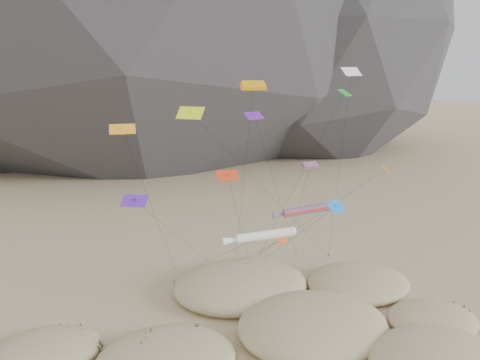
# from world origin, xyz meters

# --- Properties ---
(dunes) EXTENTS (49.44, 38.39, 3.87)m
(dunes) POSITION_xyz_m (-0.61, 5.04, 0.74)
(dunes) COLOR #CCB789
(dunes) RESTS_ON ground
(dune_grass) EXTENTS (42.76, 27.55, 1.45)m
(dune_grass) POSITION_xyz_m (0.13, 4.18, 0.82)
(dune_grass) COLOR black
(dune_grass) RESTS_ON ground
(kite_stakes) EXTENTS (23.19, 5.53, 0.30)m
(kite_stakes) POSITION_xyz_m (1.45, 23.76, 0.15)
(kite_stakes) COLOR #3F2D1E
(kite_stakes) RESTS_ON ground
(rainbow_tube_kite) EXTENTS (7.14, 12.44, 11.70)m
(rainbow_tube_kite) POSITION_xyz_m (5.53, 12.82, 10.90)
(rainbow_tube_kite) COLOR red
(rainbow_tube_kite) RESTS_ON ground
(white_tube_kite) EXTENTS (7.32, 19.97, 11.86)m
(white_tube_kite) POSITION_xyz_m (-2.36, 6.38, 11.12)
(white_tube_kite) COLOR white
(white_tube_kite) RESTS_ON ground
(orange_parafoil) EXTENTS (3.17, 11.67, 25.67)m
(orange_parafoil) POSITION_xyz_m (-0.31, 14.21, 24.89)
(orange_parafoil) COLOR orange
(orange_parafoil) RESTS_ON ground
(multi_parafoil) EXTENTS (3.70, 12.35, 16.76)m
(multi_parafoil) POSITION_xyz_m (5.86, 12.29, 16.13)
(multi_parafoil) COLOR red
(multi_parafoil) RESTS_ON ground
(delta_kites) EXTENTS (30.46, 20.26, 26.99)m
(delta_kites) POSITION_xyz_m (-0.86, 10.86, 18.56)
(delta_kites) COLOR #ED5516
(delta_kites) RESTS_ON ground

